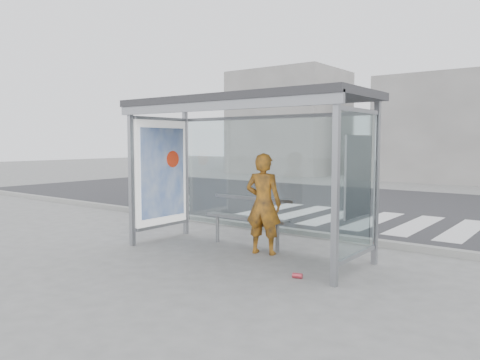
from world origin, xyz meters
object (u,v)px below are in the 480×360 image
at_px(bus_shelter, 228,136).
at_px(person, 263,204).
at_px(bench, 247,217).
at_px(soda_can, 297,276).

xyz_separation_m(bus_shelter, person, (0.62, 0.16, -1.13)).
bearing_deg(person, bench, -40.26).
distance_m(bench, soda_can, 2.15).
bearing_deg(bus_shelter, soda_can, -22.20).
bearing_deg(bus_shelter, person, 14.53).
xyz_separation_m(bus_shelter, soda_can, (1.81, -0.74, -1.95)).
relative_size(bus_shelter, soda_can, 31.10).
bearing_deg(person, bus_shelter, 1.24).
bearing_deg(soda_can, bench, 145.81).
bearing_deg(bench, person, -26.97).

